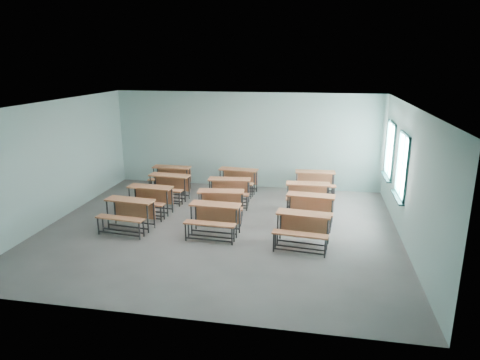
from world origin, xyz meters
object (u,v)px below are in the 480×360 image
object	(u,v)px
desk_unit_r3c0	(171,175)
desk_unit_r3c1	(237,177)
desk_unit_r0c0	(128,210)
desk_unit_r1c1	(221,201)
desk_unit_r0c1	(214,215)
desk_unit_r1c2	(310,205)
desk_unit_r2c1	(229,188)
desk_unit_r0c2	(303,225)
desk_unit_r3c2	(315,180)
desk_unit_r1c0	(149,196)
desk_unit_r2c2	(308,193)
desk_unit_r2c0	(168,184)

from	to	relation	value
desk_unit_r3c0	desk_unit_r3c1	size ratio (longest dim) A/B	0.95
desk_unit_r0c0	desk_unit_r3c1	xyz separation A→B (m)	(2.15, 3.60, 0.00)
desk_unit_r1c1	desk_unit_r3c0	bearing A→B (deg)	126.95
desk_unit_r0c1	desk_unit_r3c0	bearing A→B (deg)	126.55
desk_unit_r1c2	desk_unit_r2c1	distance (m)	2.69
desk_unit_r1c2	desk_unit_r0c2	bearing A→B (deg)	-90.02
desk_unit_r1c1	desk_unit_r2c1	bearing A→B (deg)	84.75
desk_unit_r2c1	desk_unit_r3c2	distance (m)	2.86
desk_unit_r1c1	desk_unit_r3c0	xyz separation A→B (m)	(-2.24, 2.36, 0.00)
desk_unit_r1c2	desk_unit_r3c0	distance (m)	5.17
desk_unit_r2c1	desk_unit_r3c2	bearing A→B (deg)	23.70
desk_unit_r0c2	desk_unit_r1c2	distance (m)	1.45
desk_unit_r1c0	desk_unit_r2c2	bearing A→B (deg)	18.87
desk_unit_r1c0	desk_unit_r3c1	distance (m)	3.18
desk_unit_r2c2	desk_unit_r1c2	bearing A→B (deg)	-88.73
desk_unit_r1c0	desk_unit_r3c2	xyz separation A→B (m)	(4.56, 2.56, 0.00)
desk_unit_r0c0	desk_unit_r3c2	world-z (taller)	same
desk_unit_r2c0	desk_unit_r3c2	world-z (taller)	same
desk_unit_r0c2	desk_unit_r1c1	world-z (taller)	same
desk_unit_r1c0	desk_unit_r1c1	xyz separation A→B (m)	(2.07, -0.04, 0.00)
desk_unit_r2c0	desk_unit_r2c2	xyz separation A→B (m)	(4.28, -0.17, 0.00)
desk_unit_r2c1	desk_unit_r1c2	bearing A→B (deg)	-30.20
desk_unit_r2c0	desk_unit_r3c1	bearing A→B (deg)	34.41
desk_unit_r0c2	desk_unit_r3c2	xyz separation A→B (m)	(0.22, 3.96, 0.00)
desk_unit_r1c1	desk_unit_r2c2	size ratio (longest dim) A/B	1.03
desk_unit_r1c0	desk_unit_r1c1	size ratio (longest dim) A/B	0.98
desk_unit_r0c0	desk_unit_r3c2	size ratio (longest dim) A/B	1.03
desk_unit_r2c2	desk_unit_r3c2	world-z (taller)	same
desk_unit_r0c0	desk_unit_r0c1	world-z (taller)	same
desk_unit_r2c2	desk_unit_r2c0	bearing A→B (deg)	174.46
desk_unit_r0c0	desk_unit_r0c2	size ratio (longest dim) A/B	1.00
desk_unit_r1c0	desk_unit_r3c0	world-z (taller)	same
desk_unit_r1c2	desk_unit_r2c1	size ratio (longest dim) A/B	1.01
desk_unit_r1c1	desk_unit_r3c1	bearing A→B (deg)	83.38
desk_unit_r0c2	desk_unit_r2c0	distance (m)	5.03
desk_unit_r0c0	desk_unit_r0c2	xyz separation A→B (m)	(4.41, -0.21, 0.00)
desk_unit_r2c1	desk_unit_r3c1	size ratio (longest dim) A/B	0.99
desk_unit_r2c1	desk_unit_r3c0	xyz separation A→B (m)	(-2.21, 1.12, 0.00)
desk_unit_r0c2	desk_unit_r1c0	size ratio (longest dim) A/B	1.02
desk_unit_r0c2	desk_unit_r2c2	xyz separation A→B (m)	(0.04, 2.54, 0.00)
desk_unit_r3c1	desk_unit_r3c2	bearing A→B (deg)	8.95
desk_unit_r0c0	desk_unit_r3c0	bearing A→B (deg)	97.78
desk_unit_r1c1	desk_unit_r2c2	bearing A→B (deg)	20.49
desk_unit_r0c2	desk_unit_r1c1	size ratio (longest dim) A/B	0.99
desk_unit_r2c2	desk_unit_r3c2	bearing A→B (deg)	79.27
desk_unit_r3c1	desk_unit_r2c0	bearing A→B (deg)	-145.46
desk_unit_r0c1	desk_unit_r3c2	xyz separation A→B (m)	(2.40, 3.70, 0.00)
desk_unit_r3c0	desk_unit_r3c1	distance (m)	2.25
desk_unit_r2c0	desk_unit_r3c2	distance (m)	4.64
desk_unit_r0c0	desk_unit_r2c1	size ratio (longest dim) A/B	1.02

